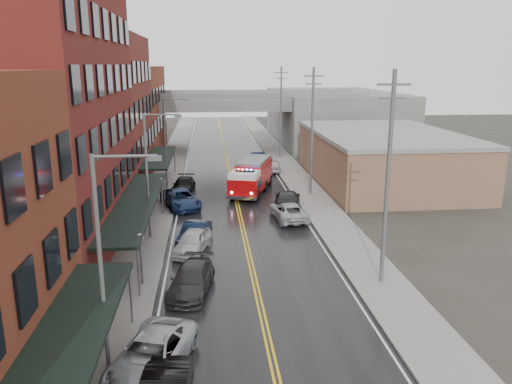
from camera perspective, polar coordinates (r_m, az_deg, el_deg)
road at (r=42.50m, az=-1.95°, el=-2.33°), size 11.00×160.00×0.02m
sidewalk_left at (r=42.67m, az=-11.79°, el=-2.47°), size 3.00×160.00×0.15m
sidewalk_right at (r=43.53m, az=7.69°, el=-1.96°), size 3.00×160.00×0.15m
curb_left at (r=42.52m, az=-9.58°, el=-2.43°), size 0.30×160.00×0.15m
curb_right at (r=43.18m, az=5.55°, el=-2.03°), size 0.30×160.00×0.15m
brick_building_b at (r=35.46m, az=-23.50°, el=8.00°), size 9.00×20.00×18.00m
brick_building_c at (r=52.47m, az=-17.62°, el=8.55°), size 9.00×15.00×15.00m
brick_building_far at (r=69.75m, az=-14.63°, el=8.79°), size 9.00×20.00×12.00m
tan_building at (r=54.78m, az=14.30°, el=3.70°), size 14.00×22.00×5.00m
right_far_block at (r=83.61m, az=8.74°, el=8.55°), size 18.00×30.00×8.00m
awning_0 at (r=17.99m, az=-21.81°, el=-17.57°), size 2.60×16.00×3.09m
awning_1 at (r=35.22m, az=-13.50°, el=-1.21°), size 2.60×18.00×3.09m
awning_2 at (r=52.19m, az=-10.99°, el=3.91°), size 2.60×13.00×3.09m
globe_lamp_1 at (r=28.67m, az=-13.09°, el=-6.21°), size 0.44×0.44×3.12m
globe_lamp_2 at (r=42.00m, az=-10.73°, el=0.48°), size 0.44×0.44×3.12m
street_lamp_0 at (r=20.31m, az=-16.77°, el=-6.48°), size 2.64×0.22×9.00m
street_lamp_1 at (r=35.56m, az=-11.99°, el=2.66°), size 2.64×0.22×9.00m
street_lamp_2 at (r=51.28m, az=-10.10°, el=6.26°), size 2.64×0.22×9.00m
utility_pole_0 at (r=28.04m, az=14.84°, el=1.74°), size 1.80×0.24×12.00m
utility_pole_1 at (r=47.03m, az=6.44°, el=7.06°), size 1.80×0.24×12.00m
utility_pole_2 at (r=66.61m, az=2.86°, el=9.25°), size 1.80×0.24×12.00m
overpass at (r=72.94m, az=-3.64°, el=9.43°), size 40.00×10.00×7.50m
fire_truck at (r=48.64m, az=-0.55°, el=1.87°), size 5.30×8.96×3.12m
parked_car_left_2 at (r=21.73m, az=-11.85°, el=-17.74°), size 4.00×5.96×1.52m
parked_car_left_3 at (r=28.02m, az=-7.41°, el=-9.93°), size 2.92×5.34×1.47m
parked_car_left_4 at (r=33.67m, az=-7.30°, el=-5.64°), size 2.91×4.73×1.51m
parked_car_left_5 at (r=35.36m, az=-7.06°, el=-4.70°), size 2.58×4.63×1.45m
parked_car_left_6 at (r=44.11m, az=-8.62°, el=-0.81°), size 4.20×6.19×1.57m
parked_car_left_7 at (r=49.58m, az=-8.30°, el=0.79°), size 2.48×5.05×1.41m
parked_car_right_0 at (r=40.41m, az=3.73°, el=-2.19°), size 2.87×5.35×1.43m
parked_car_right_1 at (r=43.70m, az=3.59°, el=-0.83°), size 3.15×5.70×1.56m
parked_car_right_2 at (r=58.46m, az=1.91°, el=3.04°), size 2.15×4.52×1.49m
parked_car_right_3 at (r=64.19m, az=0.14°, el=4.02°), size 1.82×4.35×1.40m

